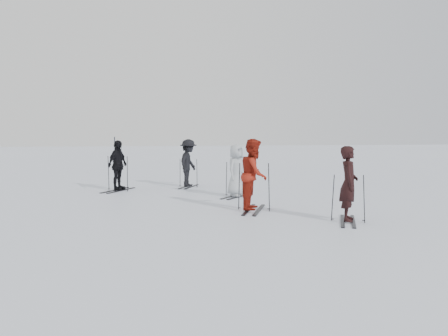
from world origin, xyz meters
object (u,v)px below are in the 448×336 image
Objects in this scene: piste_marker at (115,156)px; skier_near_dark at (349,185)px; skier_uphill_left at (118,166)px; skier_uphill_far at (188,164)px; skier_grey at (236,171)px; skier_red at (254,175)px.

skier_near_dark is at bearing -63.46° from piste_marker.
skier_uphill_left is 2.75m from skier_uphill_far.
skier_uphill_far is at bearing 64.16° from skier_grey.
skier_grey is 3.20m from skier_uphill_far.
skier_red reaches higher than skier_near_dark.
skier_red is at bearing -111.10° from skier_uphill_left.
skier_red is 6.28m from skier_uphill_left.
skier_near_dark is 1.04× the size of skier_grey.
skier_near_dark is at bearing -113.13° from skier_red.
skier_red is at bearing -141.91° from skier_uphill_far.
skier_uphill_far is (-1.28, 5.54, -0.04)m from skier_red.
skier_near_dark is at bearing -118.32° from skier_grey.
skier_grey is 9.24m from piste_marker.
skier_red is 1.05× the size of skier_uphill_far.
piste_marker reaches higher than skier_uphill_far.
skier_uphill_far is (-3.12, 7.44, 0.03)m from skier_near_dark.
skier_grey is (0.04, 2.62, -0.11)m from skier_red.
skier_uphill_left is at bearing -85.02° from piste_marker.
piste_marker is (-4.45, 10.71, 0.00)m from skier_red.
piste_marker reaches higher than skier_red.
skier_red is at bearing -67.43° from piste_marker.
skier_grey is at bearing 46.34° from skier_near_dark.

